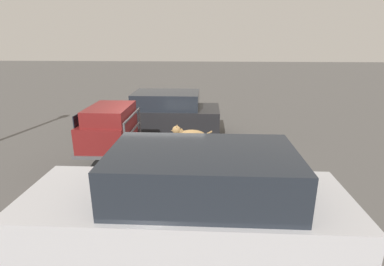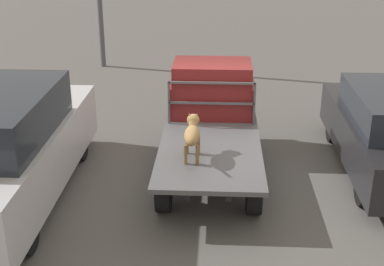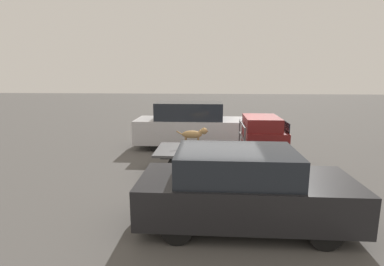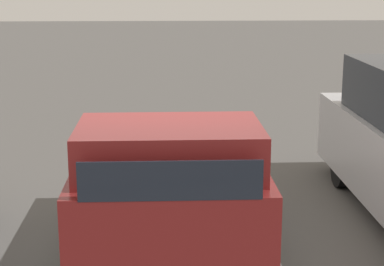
{
  "view_description": "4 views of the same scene",
  "coord_description": "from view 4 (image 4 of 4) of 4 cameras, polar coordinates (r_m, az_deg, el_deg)",
  "views": [
    {
      "loc": [
        -1.3,
        7.58,
        3.6
      ],
      "look_at": [
        -0.92,
        0.29,
        1.26
      ],
      "focal_mm": 28.0,
      "sensor_mm": 36.0,
      "label": 1
    },
    {
      "loc": [
        -9.03,
        -0.13,
        4.64
      ],
      "look_at": [
        -0.92,
        0.29,
        1.26
      ],
      "focal_mm": 50.0,
      "sensor_mm": 36.0,
      "label": 2
    },
    {
      "loc": [
        -0.27,
        -9.35,
        3.16
      ],
      "look_at": [
        -0.92,
        0.29,
        1.26
      ],
      "focal_mm": 28.0,
      "sensor_mm": 36.0,
      "label": 3
    },
    {
      "loc": [
        6.51,
        -0.05,
        3.08
      ],
      "look_at": [
        -0.92,
        0.29,
        1.26
      ],
      "focal_mm": 60.0,
      "sensor_mm": 36.0,
      "label": 4
    }
  ],
  "objects": [
    {
      "name": "truck_cab",
      "position": [
        5.46,
        -1.99,
        -5.23
      ],
      "size": [
        1.23,
        1.68,
        1.08
      ],
      "color": "maroon",
      "rests_on": "flatbed_truck"
    },
    {
      "name": "truck_headboard",
      "position": [
        6.07,
        -2.07,
        -2.74
      ],
      "size": [
        0.04,
        1.68,
        0.86
      ],
      "color": "#4C4C4F",
      "rests_on": "flatbed_truck"
    },
    {
      "name": "flatbed_truck",
      "position": [
        6.97,
        -2.08,
        -7.28
      ],
      "size": [
        4.08,
        1.8,
        0.79
      ],
      "color": "black",
      "rests_on": "ground"
    },
    {
      "name": "ground_plane",
      "position": [
        7.2,
        -2.04,
        -11.58
      ],
      "size": [
        80.0,
        80.0,
        0.0
      ],
      "primitive_type": "plane",
      "color": "#514F4C"
    },
    {
      "name": "dog",
      "position": [
        7.57,
        0.03,
        -0.45
      ],
      "size": [
        1.07,
        0.26,
        0.68
      ],
      "rotation": [
        0.0,
        0.0,
        -0.25
      ],
      "color": "brown",
      "rests_on": "flatbed_truck"
    }
  ]
}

